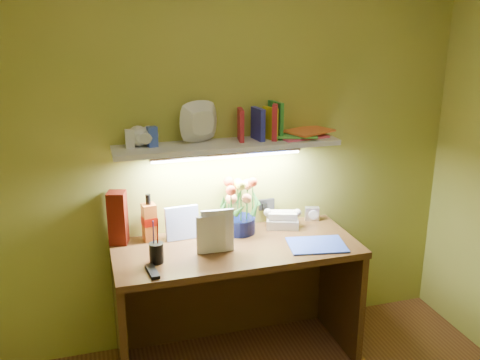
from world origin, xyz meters
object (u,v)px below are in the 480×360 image
at_px(flower_bouquet, 240,206).
at_px(telephone, 282,218).
at_px(whisky_bottle, 149,217).
at_px(desk_clock, 312,214).
at_px(desk, 237,303).

relative_size(flower_bouquet, telephone, 1.75).
bearing_deg(whisky_bottle, desk_clock, 1.02).
height_order(desk, flower_bouquet, flower_bouquet).
bearing_deg(desk, whisky_bottle, 154.37).
bearing_deg(whisky_bottle, telephone, -2.04).
bearing_deg(desk_clock, desk, -141.35).
xyz_separation_m(telephone, whisky_bottle, (-0.82, 0.03, 0.08)).
relative_size(flower_bouquet, desk_clock, 3.87).
distance_m(flower_bouquet, whisky_bottle, 0.54).
relative_size(desk, telephone, 7.24).
bearing_deg(whisky_bottle, flower_bouquet, -4.20).
distance_m(desk, flower_bouquet, 0.58).
relative_size(desk, whisky_bottle, 4.95).
bearing_deg(whisky_bottle, desk, -25.63).
xyz_separation_m(desk, desk_clock, (0.57, 0.24, 0.42)).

